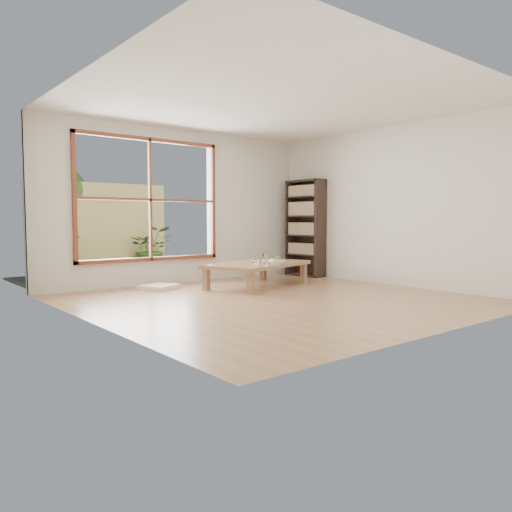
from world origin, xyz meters
The scene contains 15 objects.
ground centered at (0.00, 0.00, 0.00)m, with size 5.00×5.00×0.00m, color tan.
low_table centered at (0.65, 1.17, 0.34)m, with size 1.98×1.47×0.39m.
floor_cushion centered at (-0.73, 1.91, 0.03)m, with size 0.47×0.47×0.07m, color white.
bookshelf centered at (2.33, 1.80, 0.91)m, with size 0.29×0.82×1.83m, color #2E1F19.
glass_tall centered at (0.66, 1.01, 0.47)m, with size 0.09×0.09×0.16m, color silver.
glass_mid centered at (0.69, 1.26, 0.43)m, with size 0.07×0.07×0.10m, color silver.
glass_short centered at (0.66, 1.30, 0.43)m, with size 0.07×0.07×0.10m, color silver.
glass_small centered at (0.60, 1.22, 0.43)m, with size 0.06×0.06×0.08m, color silver.
food_tray centered at (1.15, 1.27, 0.40)m, with size 0.29×0.23×0.08m.
deck centered at (-0.60, 3.56, 0.00)m, with size 2.80×2.00×0.05m, color #342D26.
garden_bench centered at (-1.05, 3.30, 0.33)m, with size 1.14×0.35×0.36m.
bamboo_fence centered at (-0.60, 4.56, 0.90)m, with size 2.80×0.06×1.80m, color tan.
shrub_right centered at (0.36, 4.26, 0.49)m, with size 0.83×0.72×0.92m, color #325E22.
shrub_left centered at (-1.35, 4.23, 0.45)m, with size 0.47×0.38×0.85m, color #325E22.
garden_tree centered at (-1.28, 4.86, 1.63)m, with size 1.04×0.85×2.22m.
Camera 1 is at (-4.39, -5.02, 1.07)m, focal length 35.00 mm.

